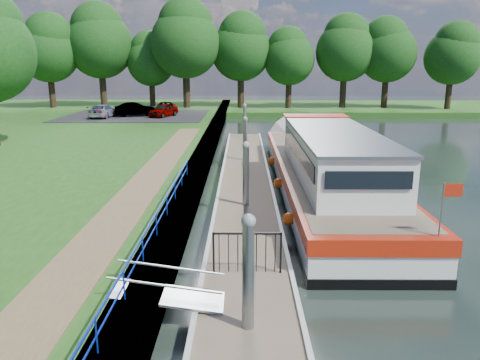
{
  "coord_description": "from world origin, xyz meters",
  "views": [
    {
      "loc": [
        -0.11,
        -9.47,
        5.88
      ],
      "look_at": [
        -0.23,
        8.56,
        1.4
      ],
      "focal_mm": 35.0,
      "sensor_mm": 36.0,
      "label": 1
    }
  ],
  "objects_px": {
    "car_a": "(163,110)",
    "car_d": "(165,108)",
    "car_b": "(136,109)",
    "barge": "(320,167)",
    "pontoon": "(245,182)",
    "car_c": "(104,111)"
  },
  "relations": [
    {
      "from": "car_a",
      "to": "car_d",
      "type": "relative_size",
      "value": 0.88
    },
    {
      "from": "car_a",
      "to": "car_b",
      "type": "height_order",
      "value": "car_b"
    },
    {
      "from": "car_b",
      "to": "barge",
      "type": "bearing_deg",
      "value": -167.83
    },
    {
      "from": "car_a",
      "to": "barge",
      "type": "bearing_deg",
      "value": -42.14
    },
    {
      "from": "barge",
      "to": "car_a",
      "type": "relative_size",
      "value": 5.61
    },
    {
      "from": "barge",
      "to": "car_b",
      "type": "distance_m",
      "value": 28.63
    },
    {
      "from": "car_a",
      "to": "pontoon",
      "type": "bearing_deg",
      "value": -48.99
    },
    {
      "from": "pontoon",
      "to": "car_b",
      "type": "distance_m",
      "value": 26.48
    },
    {
      "from": "car_b",
      "to": "car_c",
      "type": "height_order",
      "value": "car_b"
    },
    {
      "from": "car_d",
      "to": "barge",
      "type": "bearing_deg",
      "value": -71.52
    },
    {
      "from": "barge",
      "to": "car_d",
      "type": "xyz_separation_m",
      "value": [
        -11.85,
        27.33,
        0.34
      ]
    },
    {
      "from": "barge",
      "to": "car_a",
      "type": "height_order",
      "value": "barge"
    },
    {
      "from": "pontoon",
      "to": "car_d",
      "type": "height_order",
      "value": "car_d"
    },
    {
      "from": "car_d",
      "to": "car_a",
      "type": "bearing_deg",
      "value": -89.57
    },
    {
      "from": "car_c",
      "to": "car_d",
      "type": "height_order",
      "value": "car_c"
    },
    {
      "from": "car_a",
      "to": "car_d",
      "type": "height_order",
      "value": "car_a"
    },
    {
      "from": "car_a",
      "to": "car_b",
      "type": "distance_m",
      "value": 2.84
    },
    {
      "from": "car_d",
      "to": "pontoon",
      "type": "bearing_deg",
      "value": -77.79
    },
    {
      "from": "pontoon",
      "to": "barge",
      "type": "distance_m",
      "value": 3.76
    },
    {
      "from": "car_a",
      "to": "car_c",
      "type": "xyz_separation_m",
      "value": [
        -5.7,
        -0.67,
        -0.02
      ]
    },
    {
      "from": "car_a",
      "to": "car_b",
      "type": "relative_size",
      "value": 0.92
    },
    {
      "from": "pontoon",
      "to": "car_c",
      "type": "xyz_separation_m",
      "value": [
        -13.66,
        23.05,
        1.27
      ]
    }
  ]
}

